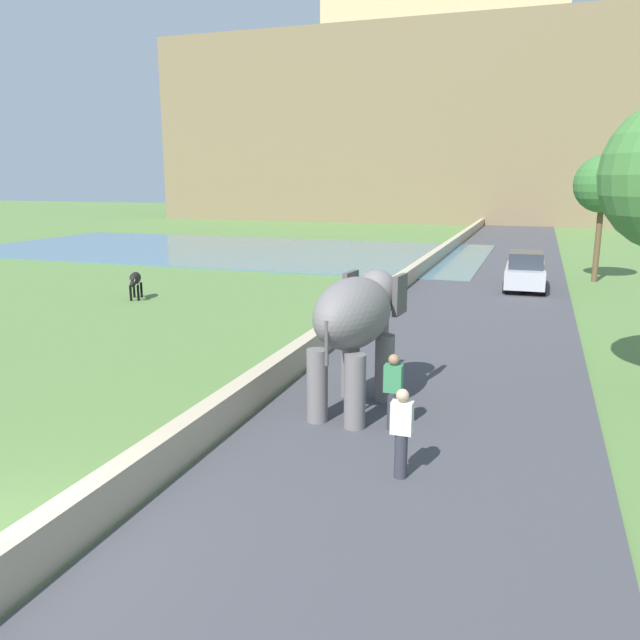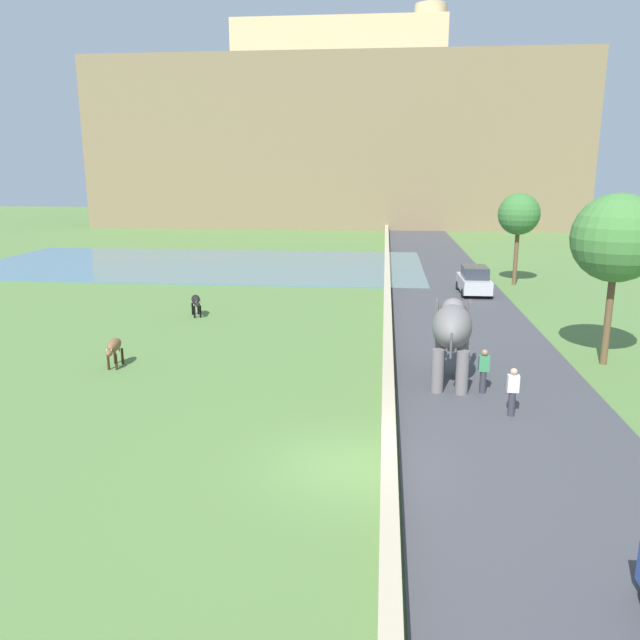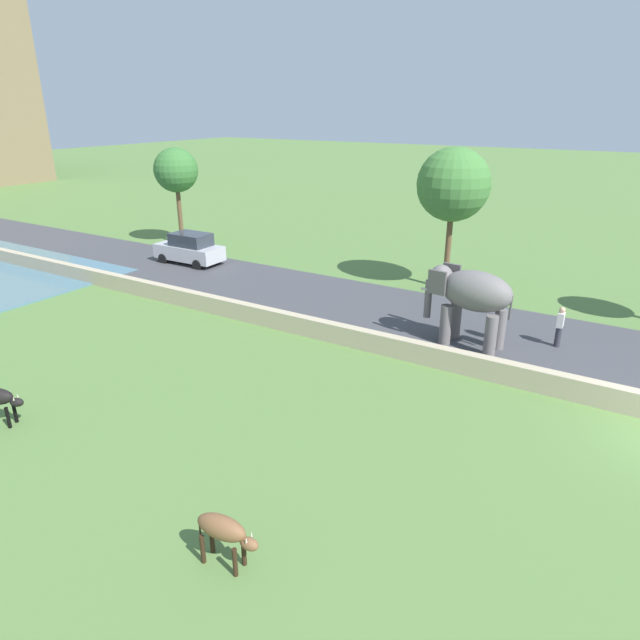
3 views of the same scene
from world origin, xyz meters
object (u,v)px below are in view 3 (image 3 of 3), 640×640
elephant (470,295)px  cow_brown (224,531)px  person_beside_elephant (501,321)px  person_trailing (560,326)px  car_silver (190,249)px

elephant → cow_brown: (-13.02, 0.66, -1.20)m
person_beside_elephant → cow_brown: size_ratio=1.16×
elephant → person_beside_elephant: (1.04, -0.98, -1.16)m
person_trailing → cow_brown: size_ratio=1.16×
person_beside_elephant → elephant: bearing=136.5°
person_beside_elephant → car_silver: size_ratio=0.41×
person_beside_elephant → person_trailing: (0.59, -2.02, 0.00)m
person_trailing → car_silver: size_ratio=0.41×
person_beside_elephant → car_silver: bearing=83.4°
elephant → person_beside_elephant: bearing=-43.5°
person_beside_elephant → person_trailing: size_ratio=1.00×
car_silver → cow_brown: bearing=-134.5°
elephant → cow_brown: 13.09m
person_beside_elephant → person_trailing: 2.11m
cow_brown → elephant: bearing=-2.9°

